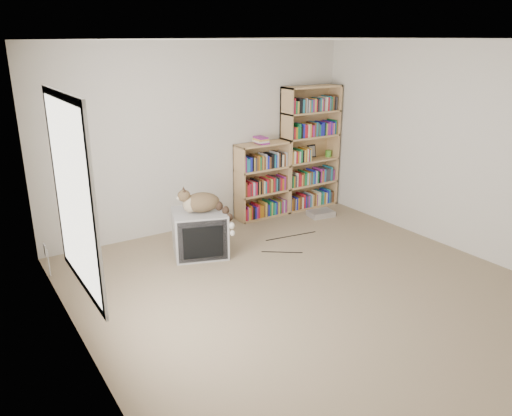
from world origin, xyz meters
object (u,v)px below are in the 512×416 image
cat (206,205)px  bookcase_tall (309,151)px  dvd_player (321,213)px  bookcase_short (261,183)px  crt_tv (200,233)px

cat → bookcase_tall: size_ratio=0.32×
dvd_player → bookcase_tall: bearing=83.0°
bookcase_tall → dvd_player: size_ratio=5.08×
dvd_player → cat: bearing=-162.5°
bookcase_short → dvd_player: (0.74, -0.49, -0.47)m
bookcase_tall → bookcase_short: bearing=-180.0°
crt_tv → dvd_player: crt_tv is taller
cat → bookcase_short: bookcase_short is taller
crt_tv → bookcase_short: (1.39, 0.75, 0.24)m
bookcase_tall → bookcase_short: bookcase_tall is taller
cat → bookcase_short: (1.34, 0.83, -0.13)m
bookcase_short → dvd_player: bearing=-33.6°
crt_tv → bookcase_tall: bookcase_tall is taller
crt_tv → dvd_player: size_ratio=2.14×
bookcase_short → dvd_player: bookcase_short is taller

